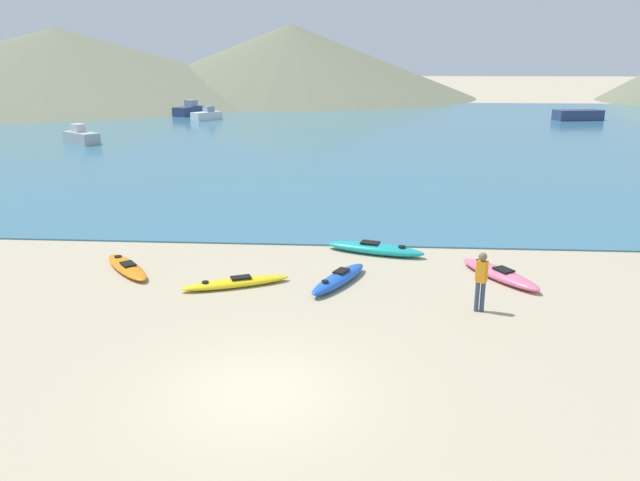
% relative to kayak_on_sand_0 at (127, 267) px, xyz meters
% --- Properties ---
extents(ground_plane, '(400.00, 400.00, 0.00)m').
position_rel_kayak_on_sand_0_xyz_m(ground_plane, '(5.37, -7.06, -0.13)').
color(ground_plane, tan).
extents(bay_water, '(160.00, 70.00, 0.06)m').
position_rel_kayak_on_sand_0_xyz_m(bay_water, '(5.37, 38.08, -0.10)').
color(bay_water, teal).
rests_on(bay_water, ground_plane).
extents(far_hill_left, '(77.32, 77.32, 10.58)m').
position_rel_kayak_on_sand_0_xyz_m(far_hill_left, '(-39.56, 78.00, 5.16)').
color(far_hill_left, '#6B7056').
rests_on(far_hill_left, ground_plane).
extents(far_hill_midleft, '(59.89, 59.89, 11.40)m').
position_rel_kayak_on_sand_0_xyz_m(far_hill_midleft, '(-4.67, 87.00, 5.57)').
color(far_hill_midleft, '#6B7056').
rests_on(far_hill_midleft, ground_plane).
extents(kayak_on_sand_0, '(2.43, 2.78, 0.30)m').
position_rel_kayak_on_sand_0_xyz_m(kayak_on_sand_0, '(0.00, 0.00, 0.00)').
color(kayak_on_sand_0, orange).
rests_on(kayak_on_sand_0, ground_plane).
extents(kayak_on_sand_1, '(3.20, 1.79, 0.30)m').
position_rel_kayak_on_sand_0_xyz_m(kayak_on_sand_1, '(3.72, -1.16, -0.00)').
color(kayak_on_sand_1, yellow).
rests_on(kayak_on_sand_1, ground_plane).
extents(kayak_on_sand_2, '(2.30, 3.09, 0.37)m').
position_rel_kayak_on_sand_0_xyz_m(kayak_on_sand_2, '(11.60, 0.05, 0.04)').
color(kayak_on_sand_2, '#E5668C').
rests_on(kayak_on_sand_2, ground_plane).
extents(kayak_on_sand_3, '(1.85, 2.94, 0.40)m').
position_rel_kayak_on_sand_0_xyz_m(kayak_on_sand_3, '(6.74, -0.75, 0.05)').
color(kayak_on_sand_3, blue).
rests_on(kayak_on_sand_3, ground_plane).
extents(kayak_on_sand_4, '(3.52, 1.74, 0.40)m').
position_rel_kayak_on_sand_0_xyz_m(kayak_on_sand_4, '(7.85, 2.32, 0.05)').
color(kayak_on_sand_4, teal).
rests_on(kayak_on_sand_4, ground_plane).
extents(person_near_foreground, '(0.33, 0.27, 1.63)m').
position_rel_kayak_on_sand_0_xyz_m(person_near_foreground, '(10.54, -2.52, 0.81)').
color(person_near_foreground, '#384260').
rests_on(person_near_foreground, ground_plane).
extents(moored_boat_0, '(3.49, 3.12, 1.46)m').
position_rel_kayak_on_sand_0_xyz_m(moored_boat_0, '(-14.13, 28.28, 0.44)').
color(moored_boat_0, '#B2B2B7').
rests_on(moored_boat_0, bay_water).
extents(moored_boat_1, '(3.01, 4.26, 1.69)m').
position_rel_kayak_on_sand_0_xyz_m(moored_boat_1, '(-12.05, 51.44, 0.52)').
color(moored_boat_1, navy).
rests_on(moored_boat_1, bay_water).
extents(moored_boat_2, '(5.06, 2.93, 1.05)m').
position_rel_kayak_on_sand_0_xyz_m(moored_boat_2, '(29.57, 49.18, 0.46)').
color(moored_boat_2, navy).
rests_on(moored_boat_2, bay_water).
extents(moored_boat_3, '(2.98, 3.29, 1.39)m').
position_rel_kayak_on_sand_0_xyz_m(moored_boat_3, '(-8.95, 46.80, 0.42)').
color(moored_boat_3, white).
rests_on(moored_boat_3, bay_water).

